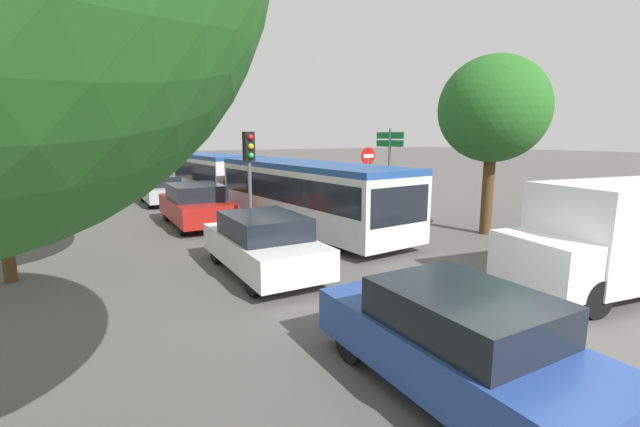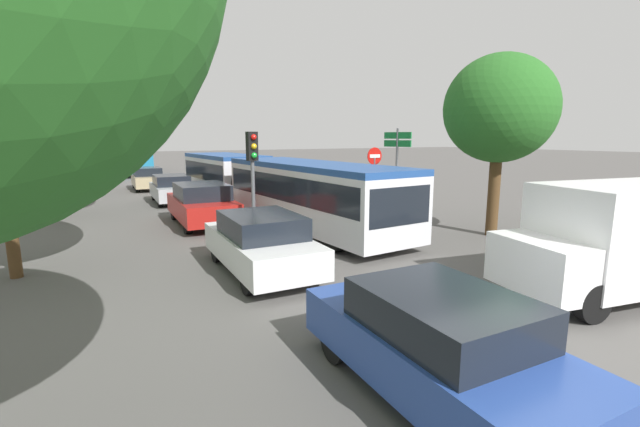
{
  "view_description": "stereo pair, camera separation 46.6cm",
  "coord_description": "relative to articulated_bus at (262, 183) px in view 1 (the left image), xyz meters",
  "views": [
    {
      "loc": [
        -5.73,
        -3.33,
        3.24
      ],
      "look_at": [
        0.2,
        6.36,
        1.2
      ],
      "focal_mm": 24.0,
      "sensor_mm": 36.0,
      "label": 1
    },
    {
      "loc": [
        -5.33,
        -3.56,
        3.24
      ],
      "look_at": [
        0.2,
        6.36,
        1.2
      ],
      "focal_mm": 24.0,
      "sensor_mm": 36.0,
      "label": 2
    }
  ],
  "objects": [
    {
      "name": "ground_plane",
      "position": [
        -1.4,
        -12.92,
        -1.37
      ],
      "size": [
        200.0,
        200.0,
        0.0
      ],
      "primitive_type": "plane",
      "color": "#565451"
    },
    {
      "name": "articulated_bus",
      "position": [
        0.0,
        0.0,
        0.0
      ],
      "size": [
        3.34,
        16.06,
        2.37
      ],
      "rotation": [
        0.0,
        0.0,
        -1.51
      ],
      "color": "silver",
      "rests_on": "ground"
    },
    {
      "name": "city_bus_rear",
      "position": [
        -3.07,
        25.8,
        0.09
      ],
      "size": [
        2.88,
        11.76,
        2.52
      ],
      "rotation": [
        0.0,
        0.0,
        1.59
      ],
      "color": "teal",
      "rests_on": "ground"
    },
    {
      "name": "queued_car_blue",
      "position": [
        -3.04,
        -12.87,
        -0.66
      ],
      "size": [
        1.84,
        4.07,
        1.4
      ],
      "rotation": [
        0.0,
        0.0,
        1.54
      ],
      "color": "#284799",
      "rests_on": "ground"
    },
    {
      "name": "queued_car_white",
      "position": [
        -3.11,
        -7.08,
        -0.63
      ],
      "size": [
        1.9,
        4.21,
        1.44
      ],
      "rotation": [
        0.0,
        0.0,
        1.54
      ],
      "color": "white",
      "rests_on": "ground"
    },
    {
      "name": "queued_car_red",
      "position": [
        -2.92,
        -0.59,
        -0.59
      ],
      "size": [
        2.03,
        4.5,
        1.54
      ],
      "rotation": [
        0.0,
        0.0,
        1.54
      ],
      "color": "#B21E19",
      "rests_on": "ground"
    },
    {
      "name": "queued_car_silver",
      "position": [
        -2.9,
        5.56,
        -0.67
      ],
      "size": [
        1.82,
        4.03,
        1.38
      ],
      "rotation": [
        0.0,
        0.0,
        1.54
      ],
      "color": "#B7BABF",
      "rests_on": "ground"
    },
    {
      "name": "queued_car_tan",
      "position": [
        -3.18,
        11.96,
        -0.67
      ],
      "size": [
        1.82,
        4.02,
        1.38
      ],
      "rotation": [
        0.0,
        0.0,
        1.54
      ],
      "color": "tan",
      "rests_on": "ground"
    },
    {
      "name": "white_van",
      "position": [
        2.9,
        -12.1,
        -0.13
      ],
      "size": [
        5.27,
        2.82,
        2.31
      ],
      "rotation": [
        0.0,
        0.0,
        2.96
      ],
      "color": "white",
      "rests_on": "ground"
    },
    {
      "name": "traffic_light",
      "position": [
        -2.01,
        -3.65,
        1.13
      ],
      "size": [
        0.33,
        0.37,
        3.4
      ],
      "rotation": [
        0.0,
        0.0,
        -1.51
      ],
      "color": "#56595E",
      "rests_on": "ground"
    },
    {
      "name": "no_entry_sign",
      "position": [
        3.74,
        -2.26,
        0.51
      ],
      "size": [
        0.7,
        0.08,
        2.82
      ],
      "rotation": [
        0.0,
        0.0,
        -1.57
      ],
      "color": "#56595E",
      "rests_on": "ground"
    },
    {
      "name": "direction_sign_post",
      "position": [
        5.21,
        -1.88,
        1.19
      ],
      "size": [
        0.4,
        1.37,
        3.6
      ],
      "rotation": [
        0.0,
        0.0,
        3.39
      ],
      "color": "#56595E",
      "rests_on": "ground"
    },
    {
      "name": "tree_left_far",
      "position": [
        -7.63,
        3.8,
        3.22
      ],
      "size": [
        4.82,
        4.82,
        7.46
      ],
      "color": "#51381E",
      "rests_on": "ground"
    },
    {
      "name": "tree_left_distant",
      "position": [
        -7.34,
        10.99,
        3.02
      ],
      "size": [
        3.62,
        3.62,
        6.32
      ],
      "color": "#51381E",
      "rests_on": "ground"
    },
    {
      "name": "tree_right_near",
      "position": [
        5.05,
        -7.08,
        2.73
      ],
      "size": [
        3.5,
        3.5,
        5.83
      ],
      "color": "#51381E",
      "rests_on": "ground"
    }
  ]
}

